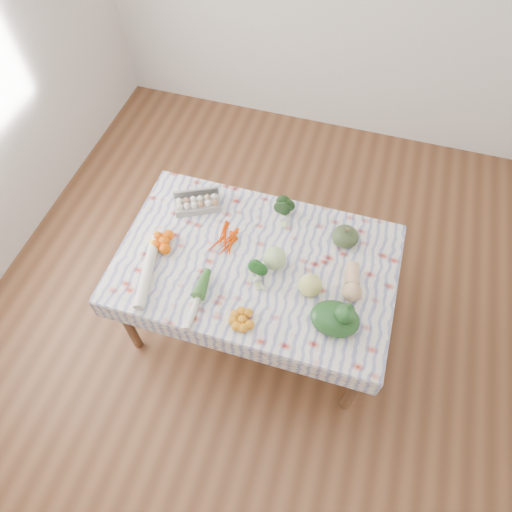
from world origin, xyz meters
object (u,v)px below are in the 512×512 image
at_px(kabocha_squash, 345,236).
at_px(grapefruit, 310,285).
at_px(butternut_squash, 352,282).
at_px(egg_carton, 198,205).
at_px(cabbage, 275,258).
at_px(dining_table, 256,269).

bearing_deg(kabocha_squash, grapefruit, -107.28).
bearing_deg(butternut_squash, kabocha_squash, 99.54).
xyz_separation_m(egg_carton, cabbage, (0.59, -0.27, 0.03)).
bearing_deg(egg_carton, grapefruit, -51.73).
xyz_separation_m(egg_carton, butternut_squash, (1.05, -0.29, 0.02)).
bearing_deg(grapefruit, cabbage, 153.86).
relative_size(kabocha_squash, cabbage, 1.19).
relative_size(egg_carton, cabbage, 2.14).
bearing_deg(egg_carton, kabocha_squash, -25.68).
height_order(egg_carton, kabocha_squash, kabocha_squash).
bearing_deg(egg_carton, cabbage, -51.33).
distance_m(dining_table, egg_carton, 0.56).
xyz_separation_m(dining_table, egg_carton, (-0.47, 0.28, 0.12)).
xyz_separation_m(dining_table, grapefruit, (0.35, -0.11, 0.15)).
bearing_deg(grapefruit, dining_table, 163.00).
relative_size(egg_carton, butternut_squash, 1.25).
relative_size(dining_table, butternut_squash, 6.83).
xyz_separation_m(egg_carton, grapefruit, (0.83, -0.39, 0.03)).
distance_m(kabocha_squash, butternut_squash, 0.32).
bearing_deg(egg_carton, butternut_squash, -41.91).
xyz_separation_m(dining_table, kabocha_squash, (0.48, 0.30, 0.14)).
distance_m(butternut_squash, grapefruit, 0.24).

